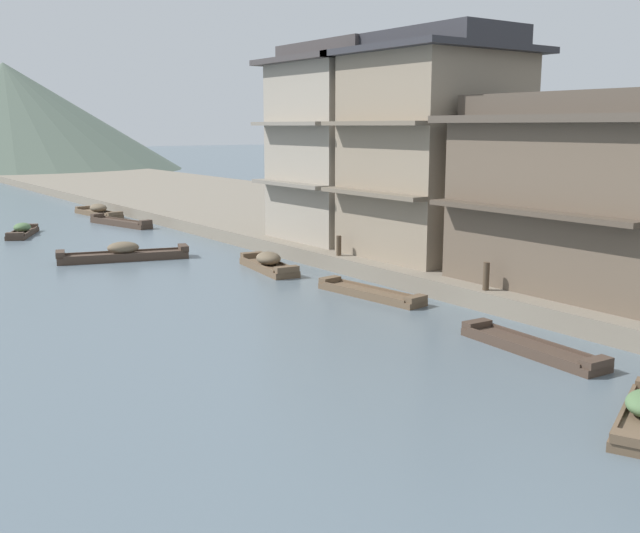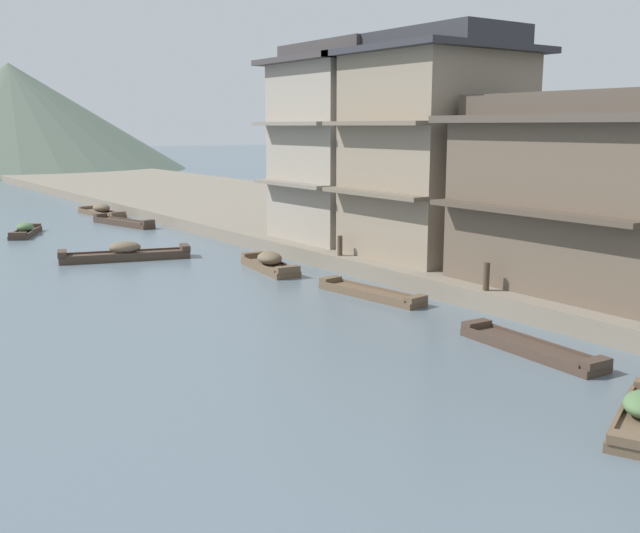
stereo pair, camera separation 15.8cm
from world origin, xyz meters
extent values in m
cube|color=slate|center=(16.33, 30.00, 0.31)|extent=(18.00, 110.00, 0.63)
cube|color=brown|center=(6.05, 46.80, 0.11)|extent=(1.66, 4.92, 0.23)
cube|color=brown|center=(5.79, 49.04, 0.33)|extent=(1.03, 0.47, 0.21)
cube|color=brown|center=(6.32, 44.55, 0.33)|extent=(1.03, 0.47, 0.21)
cube|color=brown|center=(5.54, 46.74, 0.27)|extent=(0.59, 4.30, 0.08)
cube|color=brown|center=(6.56, 46.86, 0.27)|extent=(0.59, 4.30, 0.08)
ellipsoid|color=brown|center=(6.05, 46.80, 0.50)|extent=(1.15, 1.50, 0.55)
cube|color=#423328|center=(-0.23, 40.38, 0.11)|extent=(2.47, 3.71, 0.21)
cube|color=#423328|center=(0.51, 41.89, 0.31)|extent=(0.93, 0.70, 0.19)
cube|color=#423328|center=(-0.97, 38.87, 0.31)|extent=(0.93, 0.70, 0.19)
cube|color=#423328|center=(-0.62, 40.57, 0.25)|extent=(1.47, 2.88, 0.08)
cube|color=#423328|center=(0.16, 40.19, 0.25)|extent=(1.47, 2.88, 0.08)
ellipsoid|color=#4C6B42|center=(-0.23, 40.38, 0.45)|extent=(1.30, 1.45, 0.47)
cube|color=#423328|center=(5.23, 11.36, 0.10)|extent=(1.21, 4.35, 0.20)
cube|color=#423328|center=(5.36, 13.35, 0.29)|extent=(0.85, 0.42, 0.18)
cube|color=#423328|center=(5.09, 9.36, 0.29)|extent=(0.85, 0.42, 0.18)
cube|color=#423328|center=(4.81, 11.38, 0.24)|extent=(0.34, 3.79, 0.08)
cube|color=#423328|center=(5.64, 11.33, 0.24)|extent=(0.34, 3.79, 0.08)
cube|color=brown|center=(5.42, 24.61, 0.12)|extent=(1.58, 3.94, 0.25)
cube|color=brown|center=(5.67, 26.36, 0.36)|extent=(0.97, 0.49, 0.22)
cube|color=brown|center=(5.16, 22.86, 0.36)|extent=(0.97, 0.49, 0.22)
cube|color=brown|center=(4.95, 24.68, 0.29)|extent=(0.56, 3.31, 0.08)
cube|color=brown|center=(5.89, 24.54, 0.29)|extent=(0.56, 3.31, 0.08)
ellipsoid|color=brown|center=(5.42, 24.61, 0.50)|extent=(1.11, 1.42, 0.51)
cube|color=#423328|center=(5.46, 41.23, 0.14)|extent=(2.02, 5.13, 0.27)
cube|color=#423328|center=(4.88, 43.55, 0.40)|extent=(0.81, 0.53, 0.25)
cube|color=#423328|center=(6.03, 38.91, 0.40)|extent=(0.81, 0.53, 0.25)
cube|color=#423328|center=(5.10, 41.14, 0.31)|extent=(1.18, 4.47, 0.08)
cube|color=#423328|center=(5.82, 41.32, 0.31)|extent=(1.18, 4.47, 0.08)
cube|color=brown|center=(5.81, 18.61, 0.10)|extent=(1.39, 4.41, 0.20)
cube|color=brown|center=(5.57, 20.62, 0.29)|extent=(0.83, 0.45, 0.18)
cube|color=brown|center=(6.05, 16.61, 0.29)|extent=(0.83, 0.45, 0.18)
cube|color=brown|center=(5.41, 18.57, 0.24)|extent=(0.53, 3.82, 0.08)
cube|color=brown|center=(6.21, 18.66, 0.24)|extent=(0.53, 3.82, 0.08)
cube|color=#423328|center=(1.49, 30.23, 0.14)|extent=(5.55, 2.59, 0.28)
cube|color=#423328|center=(-0.99, 30.97, 0.41)|extent=(0.62, 1.02, 0.25)
cube|color=#423328|center=(3.98, 29.49, 0.41)|extent=(0.62, 1.02, 0.25)
cube|color=#423328|center=(1.35, 29.76, 0.32)|extent=(4.79, 1.50, 0.08)
cube|color=#423328|center=(1.63, 30.71, 0.32)|extent=(4.79, 1.50, 0.08)
ellipsoid|color=brown|center=(1.49, 30.23, 0.55)|extent=(1.56, 1.30, 0.53)
cube|color=brown|center=(1.87, 6.37, 0.29)|extent=(0.67, 0.91, 0.18)
cube|color=brown|center=(3.15, 7.41, 0.24)|extent=(2.76, 1.30, 0.08)
cube|color=brown|center=(10.52, 13.88, 3.23)|extent=(4.67, 7.42, 5.20)
cube|color=#4D4135|center=(7.83, 13.88, 3.23)|extent=(0.70, 7.42, 0.16)
cube|color=#4C4238|center=(10.52, 13.88, 5.95)|extent=(5.57, 8.32, 0.24)
cube|color=#4C4238|center=(10.52, 13.88, 6.42)|extent=(2.80, 8.32, 0.70)
cube|color=gray|center=(11.05, 21.13, 4.53)|extent=(5.74, 5.46, 7.80)
cube|color=#6E6151|center=(7.83, 21.13, 3.23)|extent=(0.70, 5.46, 0.16)
cube|color=#6E6151|center=(7.83, 21.13, 5.83)|extent=(0.70, 5.46, 0.16)
cube|color=#2D2D33|center=(11.05, 21.13, 8.55)|extent=(6.64, 6.36, 0.24)
cube|color=#2D2D33|center=(11.05, 21.13, 9.02)|extent=(3.44, 6.36, 0.70)
cube|color=gray|center=(10.56, 26.84, 4.53)|extent=(4.76, 5.14, 7.80)
cube|color=gray|center=(7.83, 26.84, 3.23)|extent=(0.70, 5.14, 0.16)
cube|color=gray|center=(7.83, 26.84, 5.83)|extent=(0.70, 5.14, 0.16)
cube|color=#3D3838|center=(10.56, 26.84, 8.55)|extent=(5.66, 6.04, 0.24)
cube|color=#3D3838|center=(10.56, 26.84, 9.02)|extent=(2.85, 6.04, 0.70)
cylinder|color=#473828|center=(7.68, 15.15, 1.07)|extent=(0.20, 0.20, 0.89)
cylinder|color=#473828|center=(7.68, 22.90, 1.03)|extent=(0.20, 0.20, 0.80)
cone|color=#5B6B5B|center=(13.44, 102.59, 6.86)|extent=(44.24, 44.24, 13.73)
camera|label=1|loc=(-9.73, -0.33, 5.74)|focal=41.32mm
camera|label=2|loc=(-9.60, -0.42, 5.74)|focal=41.32mm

